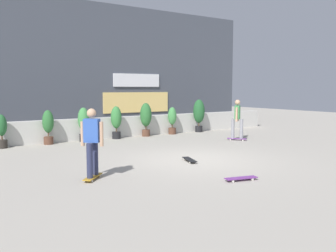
{
  "coord_description": "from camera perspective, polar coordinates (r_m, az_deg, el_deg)",
  "views": [
    {
      "loc": [
        -6.79,
        -8.75,
        2.17
      ],
      "look_at": [
        0.0,
        1.5,
        0.9
      ],
      "focal_mm": 39.24,
      "sensor_mm": 36.0,
      "label": 1
    }
  ],
  "objects": [
    {
      "name": "skater_foreground",
      "position": [
        15.54,
        10.71,
        1.26
      ],
      "size": [
        0.65,
        0.75,
        1.7
      ],
      "color": "#72338C",
      "rests_on": "ground"
    },
    {
      "name": "potted_plant_1",
      "position": [
        14.9,
        -18.13,
        0.12
      ],
      "size": [
        0.43,
        0.43,
        1.33
      ],
      "color": "brown",
      "rests_on": "ground"
    },
    {
      "name": "potted_plant_2",
      "position": [
        15.33,
        -12.98,
        0.58
      ],
      "size": [
        0.46,
        0.46,
        1.39
      ],
      "color": "black",
      "rests_on": "ground"
    },
    {
      "name": "ground_plane",
      "position": [
        11.29,
        4.22,
        -5.2
      ],
      "size": [
        48.0,
        48.0,
        0.0
      ],
      "primitive_type": "plane",
      "color": "#A8A093"
    },
    {
      "name": "potted_plant_3",
      "position": [
        15.9,
        -8.05,
        0.9
      ],
      "size": [
        0.47,
        0.47,
        1.4
      ],
      "color": "black",
      "rests_on": "ground"
    },
    {
      "name": "skater_far_right",
      "position": [
        8.86,
        -11.71,
        -2.2
      ],
      "size": [
        0.7,
        0.72,
        1.7
      ],
      "color": "#BF8C26",
      "rests_on": "ground"
    },
    {
      "name": "building_backdrop",
      "position": [
        19.98,
        -13.74,
        8.82
      ],
      "size": [
        20.0,
        2.08,
        6.5
      ],
      "color": "#424751",
      "rests_on": "ground"
    },
    {
      "name": "skateboard_near_camera",
      "position": [
        8.89,
        11.28,
        -7.94
      ],
      "size": [
        0.82,
        0.39,
        0.08
      ],
      "color": "#72338C",
      "rests_on": "ground"
    },
    {
      "name": "potted_plant_5",
      "position": [
        17.35,
        0.66,
        1.05
      ],
      "size": [
        0.41,
        0.41,
        1.28
      ],
      "color": "brown",
      "rests_on": "ground"
    },
    {
      "name": "potted_plant_4",
      "position": [
        16.58,
        -3.46,
        1.41
      ],
      "size": [
        0.52,
        0.52,
        1.51
      ],
      "color": "brown",
      "rests_on": "ground"
    },
    {
      "name": "potted_plant_0",
      "position": [
        14.56,
        -24.44,
        -0.59
      ],
      "size": [
        0.38,
        0.38,
        1.23
      ],
      "color": "#2D2823",
      "rests_on": "ground"
    },
    {
      "name": "planter_wall",
      "position": [
        16.33,
        -8.75,
        -0.22
      ],
      "size": [
        18.0,
        0.4,
        0.9
      ],
      "primitive_type": "cube",
      "color": "beige",
      "rests_on": "ground"
    },
    {
      "name": "skateboard_aside",
      "position": [
        10.95,
        3.35,
        -5.21
      ],
      "size": [
        0.43,
        0.82,
        0.08
      ],
      "color": "black",
      "rests_on": "ground"
    },
    {
      "name": "potted_plant_6",
      "position": [
        18.28,
        4.83,
        2.05
      ],
      "size": [
        0.57,
        0.57,
        1.62
      ],
      "color": "black",
      "rests_on": "ground"
    }
  ]
}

